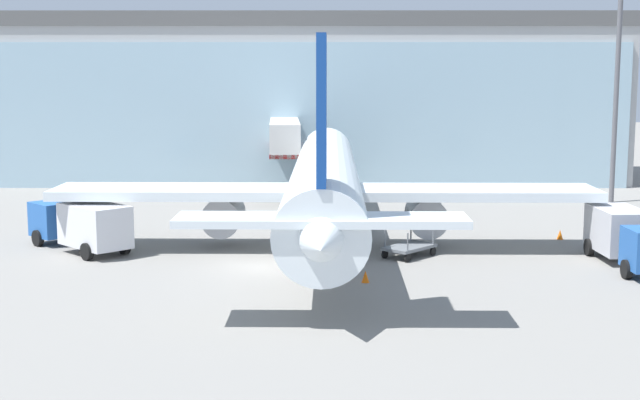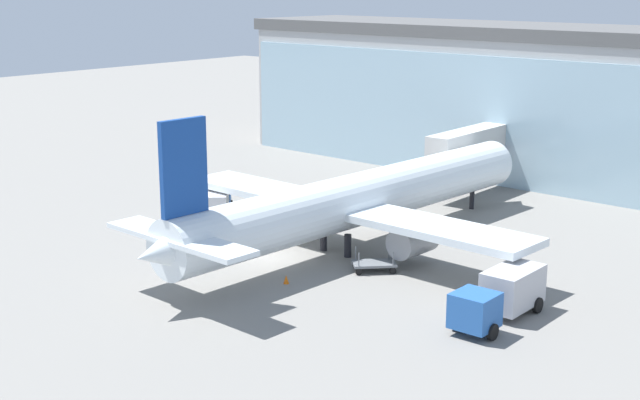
{
  "view_description": "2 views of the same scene",
  "coord_description": "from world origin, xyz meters",
  "px_view_note": "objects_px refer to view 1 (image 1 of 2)",
  "views": [
    {
      "loc": [
        1.11,
        -43.01,
        9.61
      ],
      "look_at": [
        3.01,
        6.03,
        2.43
      ],
      "focal_mm": 50.0,
      "sensor_mm": 36.0,
      "label": 1
    },
    {
      "loc": [
        40.16,
        -42.82,
        18.47
      ],
      "look_at": [
        0.4,
        5.06,
        3.1
      ],
      "focal_mm": 50.0,
      "sensor_mm": 36.0,
      "label": 2
    }
  ],
  "objects_px": {
    "fuel_truck": "(628,236)",
    "safety_cone_nose": "(365,277)",
    "apron_light_mast": "(618,54)",
    "airplane": "(325,184)",
    "safety_cone_wingtip": "(560,235)",
    "baggage_cart": "(409,247)",
    "jet_bridge": "(285,137)",
    "catering_truck": "(82,224)"
  },
  "relations": [
    {
      "from": "apron_light_mast",
      "to": "catering_truck",
      "type": "xyz_separation_m",
      "value": [
        -34.78,
        -16.33,
        -9.3
      ]
    },
    {
      "from": "baggage_cart",
      "to": "airplane",
      "type": "bearing_deg",
      "value": 94.72
    },
    {
      "from": "airplane",
      "to": "catering_truck",
      "type": "height_order",
      "value": "airplane"
    },
    {
      "from": "apron_light_mast",
      "to": "airplane",
      "type": "distance_m",
      "value": 27.46
    },
    {
      "from": "fuel_truck",
      "to": "safety_cone_wingtip",
      "type": "height_order",
      "value": "fuel_truck"
    },
    {
      "from": "baggage_cart",
      "to": "safety_cone_nose",
      "type": "bearing_deg",
      "value": -162.47
    },
    {
      "from": "jet_bridge",
      "to": "baggage_cart",
      "type": "xyz_separation_m",
      "value": [
        6.45,
        -23.95,
        -3.92
      ]
    },
    {
      "from": "baggage_cart",
      "to": "jet_bridge",
      "type": "bearing_deg",
      "value": 59.25
    },
    {
      "from": "airplane",
      "to": "fuel_truck",
      "type": "relative_size",
      "value": 5.23
    },
    {
      "from": "apron_light_mast",
      "to": "safety_cone_nose",
      "type": "relative_size",
      "value": 32.87
    },
    {
      "from": "apron_light_mast",
      "to": "safety_cone_nose",
      "type": "bearing_deg",
      "value": -130.0
    },
    {
      "from": "catering_truck",
      "to": "safety_cone_wingtip",
      "type": "distance_m",
      "value": 26.73
    },
    {
      "from": "catering_truck",
      "to": "jet_bridge",
      "type": "bearing_deg",
      "value": -69.1
    },
    {
      "from": "catering_truck",
      "to": "airplane",
      "type": "bearing_deg",
      "value": -127.25
    },
    {
      "from": "apron_light_mast",
      "to": "jet_bridge",
      "type": "bearing_deg",
      "value": 167.4
    },
    {
      "from": "jet_bridge",
      "to": "airplane",
      "type": "bearing_deg",
      "value": -174.16
    },
    {
      "from": "catering_truck",
      "to": "baggage_cart",
      "type": "height_order",
      "value": "catering_truck"
    },
    {
      "from": "jet_bridge",
      "to": "safety_cone_wingtip",
      "type": "relative_size",
      "value": 24.03
    },
    {
      "from": "apron_light_mast",
      "to": "catering_truck",
      "type": "relative_size",
      "value": 2.63
    },
    {
      "from": "fuel_truck",
      "to": "safety_cone_nose",
      "type": "bearing_deg",
      "value": -76.76
    },
    {
      "from": "safety_cone_wingtip",
      "to": "catering_truck",
      "type": "bearing_deg",
      "value": -175.27
    },
    {
      "from": "fuel_truck",
      "to": "safety_cone_wingtip",
      "type": "xyz_separation_m",
      "value": [
        -1.22,
        6.91,
        -1.19
      ]
    },
    {
      "from": "catering_truck",
      "to": "safety_cone_nose",
      "type": "relative_size",
      "value": 12.49
    },
    {
      "from": "catering_truck",
      "to": "safety_cone_wingtip",
      "type": "bearing_deg",
      "value": -127.77
    },
    {
      "from": "baggage_cart",
      "to": "apron_light_mast",
      "type": "bearing_deg",
      "value": 0.97
    },
    {
      "from": "apron_light_mast",
      "to": "safety_cone_nose",
      "type": "height_order",
      "value": "apron_light_mast"
    },
    {
      "from": "fuel_truck",
      "to": "baggage_cart",
      "type": "distance_m",
      "value": 10.84
    },
    {
      "from": "jet_bridge",
      "to": "fuel_truck",
      "type": "xyz_separation_m",
      "value": [
        16.98,
        -26.38,
        -2.96
      ]
    },
    {
      "from": "airplane",
      "to": "catering_truck",
      "type": "xyz_separation_m",
      "value": [
        -13.08,
        -1.2,
        -1.94
      ]
    },
    {
      "from": "apron_light_mast",
      "to": "baggage_cart",
      "type": "xyz_separation_m",
      "value": [
        -17.47,
        -18.6,
        -10.27
      ]
    },
    {
      "from": "airplane",
      "to": "safety_cone_wingtip",
      "type": "xyz_separation_m",
      "value": [
        13.53,
        1.0,
        -3.14
      ]
    },
    {
      "from": "jet_bridge",
      "to": "apron_light_mast",
      "type": "xyz_separation_m",
      "value": [
        23.92,
        -5.35,
        6.35
      ]
    },
    {
      "from": "baggage_cart",
      "to": "safety_cone_wingtip",
      "type": "xyz_separation_m",
      "value": [
        9.31,
        4.48,
        -0.23
      ]
    },
    {
      "from": "fuel_truck",
      "to": "safety_cone_wingtip",
      "type": "relative_size",
      "value": 13.28
    },
    {
      "from": "fuel_truck",
      "to": "airplane",
      "type": "bearing_deg",
      "value": -111.67
    },
    {
      "from": "airplane",
      "to": "baggage_cart",
      "type": "bearing_deg",
      "value": -126.46
    },
    {
      "from": "jet_bridge",
      "to": "safety_cone_nose",
      "type": "relative_size",
      "value": 24.03
    },
    {
      "from": "airplane",
      "to": "fuel_truck",
      "type": "bearing_deg",
      "value": -108.82
    },
    {
      "from": "airplane",
      "to": "catering_truck",
      "type": "distance_m",
      "value": 13.28
    },
    {
      "from": "airplane",
      "to": "safety_cone_wingtip",
      "type": "height_order",
      "value": "airplane"
    },
    {
      "from": "catering_truck",
      "to": "fuel_truck",
      "type": "bearing_deg",
      "value": -142.09
    },
    {
      "from": "catering_truck",
      "to": "safety_cone_wingtip",
      "type": "xyz_separation_m",
      "value": [
        26.61,
        2.2,
        -1.19
      ]
    }
  ]
}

